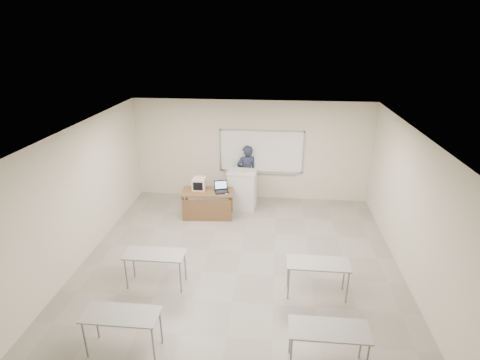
# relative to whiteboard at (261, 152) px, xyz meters

# --- Properties ---
(floor) EXTENTS (7.00, 8.00, 0.01)m
(floor) POSITION_rel_whiteboard_xyz_m (-0.30, -3.97, -1.49)
(floor) COLOR gray
(floor) RESTS_ON ground
(whiteboard) EXTENTS (2.48, 0.10, 1.31)m
(whiteboard) POSITION_rel_whiteboard_xyz_m (0.00, 0.00, 0.00)
(whiteboard) COLOR white
(whiteboard) RESTS_ON floor
(student_desks) EXTENTS (4.40, 2.20, 0.73)m
(student_desks) POSITION_rel_whiteboard_xyz_m (-0.30, -5.32, -0.81)
(student_desks) COLOR #A1A09B
(student_desks) RESTS_ON floor
(instructor_desk) EXTENTS (1.40, 0.70, 0.75)m
(instructor_desk) POSITION_rel_whiteboard_xyz_m (-1.40, -1.48, -0.94)
(instructor_desk) COLOR brown
(instructor_desk) RESTS_ON floor
(podium) EXTENTS (0.81, 0.59, 1.14)m
(podium) POSITION_rel_whiteboard_xyz_m (-0.50, -0.77, -0.91)
(podium) COLOR #B7B2AD
(podium) RESTS_ON floor
(crt_monitor) EXTENTS (0.35, 0.40, 0.33)m
(crt_monitor) POSITION_rel_whiteboard_xyz_m (-1.65, -1.24, -0.57)
(crt_monitor) COLOR beige
(crt_monitor) RESTS_ON instructor_desk
(laptop) EXTENTS (0.37, 0.34, 0.27)m
(laptop) POSITION_rel_whiteboard_xyz_m (-1.00, -1.35, -0.67)
(laptop) COLOR black
(laptop) RESTS_ON instructor_desk
(mouse) EXTENTS (0.10, 0.07, 0.04)m
(mouse) POSITION_rel_whiteboard_xyz_m (-0.85, -1.54, -0.71)
(mouse) COLOR #94969A
(mouse) RESTS_ON instructor_desk
(keyboard) EXTENTS (0.46, 0.27, 0.02)m
(keyboard) POSITION_rel_whiteboard_xyz_m (-0.35, -0.89, -0.33)
(keyboard) COLOR beige
(keyboard) RESTS_ON podium
(presenter) EXTENTS (0.72, 0.60, 1.70)m
(presenter) POSITION_rel_whiteboard_xyz_m (-0.43, -0.10, -0.63)
(presenter) COLOR black
(presenter) RESTS_ON floor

